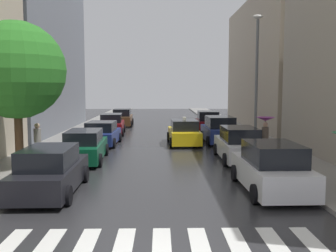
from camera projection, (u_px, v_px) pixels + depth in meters
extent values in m
cube|color=#2A2A2C|center=(161.00, 133.00, 31.40)|extent=(28.00, 72.00, 0.04)
cube|color=gray|center=(82.00, 132.00, 31.27)|extent=(3.00, 72.00, 0.15)
cube|color=gray|center=(239.00, 132.00, 31.52)|extent=(3.00, 72.00, 0.15)
cube|color=silver|center=(7.00, 247.00, 8.87)|extent=(0.45, 2.20, 0.01)
cube|color=silver|center=(46.00, 247.00, 8.89)|extent=(0.45, 2.20, 0.01)
cube|color=silver|center=(85.00, 246.00, 8.90)|extent=(0.45, 2.20, 0.01)
cube|color=silver|center=(123.00, 246.00, 8.92)|extent=(0.45, 2.20, 0.01)
cube|color=silver|center=(162.00, 246.00, 8.94)|extent=(0.45, 2.20, 0.01)
cube|color=silver|center=(200.00, 245.00, 8.96)|extent=(0.45, 2.20, 0.01)
cube|color=silver|center=(238.00, 245.00, 8.97)|extent=(0.45, 2.20, 0.01)
cube|color=silver|center=(276.00, 245.00, 8.99)|extent=(0.45, 2.20, 0.01)
cube|color=silver|center=(314.00, 244.00, 9.01)|extent=(0.45, 2.20, 0.01)
cube|color=#B2A38C|center=(279.00, 64.00, 35.33)|extent=(6.00, 19.27, 11.74)
cube|color=black|center=(51.00, 177.00, 13.42)|extent=(1.89, 4.62, 0.81)
cube|color=black|center=(49.00, 157.00, 13.12)|extent=(1.64, 2.55, 0.67)
cylinder|color=black|center=(38.00, 174.00, 14.92)|extent=(0.23, 0.64, 0.64)
cylinder|color=black|center=(85.00, 174.00, 14.99)|extent=(0.23, 0.64, 0.64)
cylinder|color=black|center=(9.00, 196.00, 11.91)|extent=(0.23, 0.64, 0.64)
cylinder|color=black|center=(67.00, 196.00, 11.97)|extent=(0.23, 0.64, 0.64)
cube|color=#0C4C2D|center=(85.00, 150.00, 19.26)|extent=(1.99, 4.74, 0.78)
cube|color=black|center=(84.00, 137.00, 18.96)|extent=(1.69, 2.63, 0.64)
cylinder|color=black|center=(73.00, 150.00, 20.77)|extent=(0.25, 0.65, 0.64)
cylinder|color=black|center=(106.00, 150.00, 20.87)|extent=(0.25, 0.65, 0.64)
cylinder|color=black|center=(60.00, 161.00, 17.70)|extent=(0.25, 0.65, 0.64)
cylinder|color=black|center=(99.00, 160.00, 17.81)|extent=(0.25, 0.65, 0.64)
cube|color=navy|center=(102.00, 137.00, 24.71)|extent=(2.05, 4.22, 0.75)
cube|color=black|center=(101.00, 126.00, 24.43)|extent=(1.76, 2.34, 0.61)
cylinder|color=black|center=(92.00, 137.00, 26.11)|extent=(0.24, 0.65, 0.64)
cylinder|color=black|center=(120.00, 137.00, 26.08)|extent=(0.24, 0.65, 0.64)
cylinder|color=black|center=(82.00, 143.00, 23.38)|extent=(0.24, 0.65, 0.64)
cylinder|color=black|center=(114.00, 143.00, 23.35)|extent=(0.24, 0.65, 0.64)
cube|color=maroon|center=(112.00, 127.00, 30.40)|extent=(1.98, 4.34, 0.82)
cube|color=black|center=(112.00, 118.00, 30.11)|extent=(1.67, 2.41, 0.67)
cylinder|color=black|center=(103.00, 129.00, 31.76)|extent=(0.25, 0.65, 0.64)
cylinder|color=black|center=(124.00, 128.00, 31.88)|extent=(0.25, 0.65, 0.64)
cylinder|color=black|center=(99.00, 132.00, 28.97)|extent=(0.25, 0.65, 0.64)
cylinder|color=black|center=(122.00, 132.00, 29.09)|extent=(0.25, 0.65, 0.64)
cube|color=brown|center=(122.00, 120.00, 36.98)|extent=(1.86, 4.26, 0.83)
cube|color=black|center=(122.00, 112.00, 36.70)|extent=(1.61, 2.36, 0.68)
cylinder|color=black|center=(115.00, 122.00, 38.37)|extent=(0.23, 0.64, 0.64)
cylinder|color=black|center=(132.00, 121.00, 38.43)|extent=(0.23, 0.64, 0.64)
cylinder|color=black|center=(112.00, 124.00, 35.59)|extent=(0.23, 0.64, 0.64)
cylinder|color=black|center=(131.00, 124.00, 35.66)|extent=(0.23, 0.64, 0.64)
cube|color=silver|center=(271.00, 174.00, 13.67)|extent=(2.00, 4.62, 0.87)
cube|color=black|center=(273.00, 153.00, 13.37)|extent=(1.74, 2.55, 0.71)
cylinder|color=black|center=(235.00, 173.00, 15.17)|extent=(0.23, 0.64, 0.64)
cylinder|color=black|center=(282.00, 173.00, 15.25)|extent=(0.23, 0.64, 0.64)
cylinder|color=black|center=(255.00, 194.00, 12.16)|extent=(0.23, 0.64, 0.64)
cylinder|color=black|center=(314.00, 193.00, 12.24)|extent=(0.23, 0.64, 0.64)
cube|color=silver|center=(238.00, 149.00, 19.46)|extent=(1.82, 4.69, 0.85)
cube|color=black|center=(239.00, 134.00, 19.15)|extent=(1.60, 2.58, 0.70)
cylinder|color=black|center=(216.00, 149.00, 21.01)|extent=(0.22, 0.64, 0.64)
cylinder|color=black|center=(249.00, 149.00, 21.05)|extent=(0.22, 0.64, 0.64)
cylinder|color=black|center=(226.00, 160.00, 17.93)|extent=(0.22, 0.64, 0.64)
cylinder|color=black|center=(264.00, 160.00, 17.97)|extent=(0.22, 0.64, 0.64)
cube|color=navy|center=(219.00, 134.00, 25.72)|extent=(2.04, 4.56, 0.89)
cube|color=black|center=(220.00, 122.00, 25.41)|extent=(1.75, 2.53, 0.73)
cylinder|color=black|center=(202.00, 135.00, 27.18)|extent=(0.24, 0.65, 0.64)
cylinder|color=black|center=(228.00, 135.00, 27.27)|extent=(0.24, 0.65, 0.64)
cylinder|color=black|center=(208.00, 141.00, 24.22)|extent=(0.24, 0.65, 0.64)
cylinder|color=black|center=(238.00, 141.00, 24.32)|extent=(0.24, 0.65, 0.64)
cube|color=maroon|center=(208.00, 126.00, 31.07)|extent=(1.87, 4.12, 0.91)
cube|color=black|center=(208.00, 116.00, 30.79)|extent=(1.61, 2.28, 0.74)
cylinder|color=black|center=(196.00, 128.00, 32.45)|extent=(0.24, 0.65, 0.64)
cylinder|color=black|center=(216.00, 128.00, 32.44)|extent=(0.24, 0.65, 0.64)
cylinder|color=black|center=(198.00, 131.00, 29.77)|extent=(0.24, 0.65, 0.64)
cylinder|color=black|center=(221.00, 131.00, 29.76)|extent=(0.24, 0.65, 0.64)
cube|color=yellow|center=(184.00, 136.00, 25.05)|extent=(2.00, 4.50, 0.80)
cube|color=black|center=(184.00, 125.00, 24.76)|extent=(1.71, 2.49, 0.65)
cube|color=#F2EDCC|center=(184.00, 119.00, 24.72)|extent=(0.21, 0.37, 0.18)
cylinder|color=black|center=(169.00, 137.00, 26.48)|extent=(0.24, 0.65, 0.64)
cylinder|color=black|center=(195.00, 136.00, 26.58)|extent=(0.24, 0.65, 0.64)
cylinder|color=black|center=(171.00, 143.00, 23.57)|extent=(0.24, 0.65, 0.64)
cylinder|color=black|center=(201.00, 142.00, 23.67)|extent=(0.24, 0.65, 0.64)
cylinder|color=gray|center=(38.00, 151.00, 19.02)|extent=(0.28, 0.28, 0.86)
cylinder|color=gray|center=(37.00, 135.00, 18.94)|extent=(0.36, 0.36, 0.68)
sphere|color=tan|center=(37.00, 126.00, 18.89)|extent=(0.27, 0.27, 0.27)
cylinder|color=navy|center=(265.00, 147.00, 20.05)|extent=(0.28, 0.28, 0.84)
cylinder|color=brown|center=(265.00, 133.00, 19.97)|extent=(0.36, 0.36, 0.66)
sphere|color=tan|center=(265.00, 125.00, 19.93)|extent=(0.26, 0.26, 0.26)
cone|color=#8C1E8C|center=(265.00, 119.00, 19.90)|extent=(1.00, 1.00, 0.20)
cylinder|color=#333338|center=(265.00, 126.00, 19.94)|extent=(0.02, 0.02, 0.76)
cylinder|color=#513823|center=(19.00, 139.00, 16.99)|extent=(0.36, 0.36, 2.50)
sphere|color=#2A7323|center=(16.00, 70.00, 16.69)|extent=(4.29, 4.29, 4.29)
cylinder|color=#595B60|center=(256.00, 85.00, 22.09)|extent=(0.16, 0.16, 7.44)
ellipsoid|color=beige|center=(258.00, 17.00, 21.70)|extent=(0.60, 0.28, 0.24)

